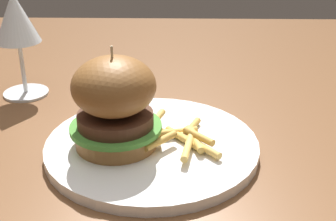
% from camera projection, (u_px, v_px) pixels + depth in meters
% --- Properties ---
extents(dining_table, '(1.41, 0.95, 0.74)m').
position_uv_depth(dining_table, '(203.00, 131.00, 0.82)').
color(dining_table, brown).
rests_on(dining_table, ground).
extents(main_plate, '(0.27, 0.27, 0.01)m').
position_uv_depth(main_plate, '(152.00, 146.00, 0.60)').
color(main_plate, white).
rests_on(main_plate, dining_table).
extents(burger_sandwich, '(0.12, 0.12, 0.13)m').
position_uv_depth(burger_sandwich, '(115.00, 103.00, 0.57)').
color(burger_sandwich, '#9E6B38').
rests_on(burger_sandwich, main_plate).
extents(fries_pile, '(0.10, 0.11, 0.03)m').
position_uv_depth(fries_pile, '(182.00, 136.00, 0.59)').
color(fries_pile, '#EABC5B').
rests_on(fries_pile, main_plate).
extents(wine_glass, '(0.07, 0.07, 0.17)m').
position_uv_depth(wine_glass, '(16.00, 22.00, 0.72)').
color(wine_glass, silver).
rests_on(wine_glass, dining_table).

